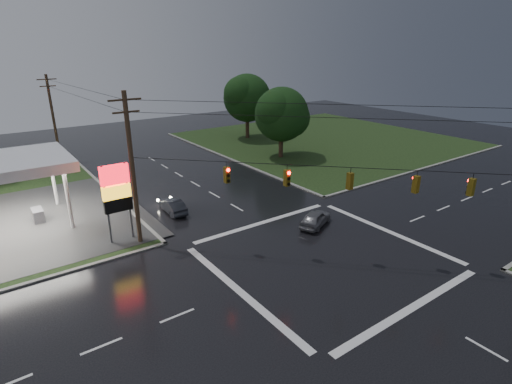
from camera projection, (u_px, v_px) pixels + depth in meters
ground at (323, 257)px, 27.59m from camera, size 120.00×120.00×0.00m
grass_ne at (325, 140)px, 61.62m from camera, size 36.00×36.00×0.08m
pylon_sign at (116, 190)px, 28.46m from camera, size 2.00×0.35×6.00m
utility_pole_nw at (132, 168)px, 27.65m from camera, size 2.20×0.32×11.00m
utility_pole_n at (53, 116)px, 49.46m from camera, size 2.20×0.32×10.50m
traffic_signals at (330, 167)px, 25.34m from camera, size 26.87×26.87×1.47m
tree_ne_near at (282, 114)px, 50.17m from camera, size 7.99×6.80×8.98m
tree_ne_far at (248, 98)px, 60.75m from camera, size 8.46×7.20×9.80m
car_north at (173, 206)px, 34.69m from camera, size 1.47×3.78×1.23m
car_crossing at (315, 218)px, 32.16m from camera, size 4.02×2.88×1.27m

